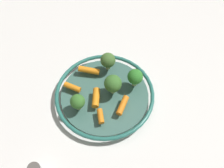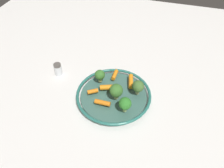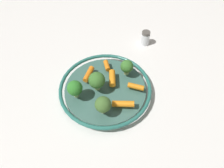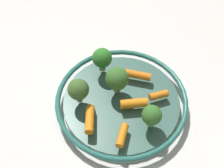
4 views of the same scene
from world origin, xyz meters
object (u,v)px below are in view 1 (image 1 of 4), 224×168
(serving_bowl, at_px, (105,96))
(broccoli_floret_small, at_px, (135,77))
(baby_carrot_back, at_px, (89,70))
(baby_carrot_right, at_px, (101,116))
(baby_carrot_left, at_px, (72,87))
(broccoli_floret_mid, at_px, (108,60))
(broccoli_floret_large, at_px, (113,84))
(baby_carrot_near_rim, at_px, (96,98))
(broccoli_floret_edge, at_px, (78,102))
(baby_carrot_center, at_px, (123,105))

(serving_bowl, relative_size, broccoli_floret_small, 4.75)
(baby_carrot_back, distance_m, baby_carrot_right, 0.17)
(serving_bowl, height_order, baby_carrot_left, baby_carrot_left)
(serving_bowl, xyz_separation_m, broccoli_floret_mid, (0.03, -0.10, 0.06))
(baby_carrot_left, bearing_deg, broccoli_floret_large, -161.98)
(baby_carrot_back, height_order, baby_carrot_left, baby_carrot_back)
(baby_carrot_right, xyz_separation_m, broccoli_floret_mid, (0.05, -0.18, 0.03))
(baby_carrot_left, distance_m, baby_carrot_near_rim, 0.09)
(serving_bowl, relative_size, broccoli_floret_edge, 5.36)
(baby_carrot_left, distance_m, baby_carrot_right, 0.14)
(baby_carrot_back, xyz_separation_m, baby_carrot_right, (-0.10, 0.14, -0.00))
(broccoli_floret_edge, bearing_deg, broccoli_floret_small, -131.90)
(baby_carrot_right, height_order, broccoli_floret_mid, broccoli_floret_mid)
(baby_carrot_left, height_order, broccoli_floret_edge, broccoli_floret_edge)
(baby_carrot_back, bearing_deg, baby_carrot_near_rim, 126.14)
(baby_carrot_center, relative_size, broccoli_floret_edge, 1.07)
(broccoli_floret_large, bearing_deg, baby_carrot_left, 18.02)
(broccoli_floret_large, bearing_deg, baby_carrot_center, 139.04)
(broccoli_floret_edge, bearing_deg, broccoli_floret_large, -128.46)
(baby_carrot_near_rim, distance_m, broccoli_floret_small, 0.14)
(broccoli_floret_edge, relative_size, broccoli_floret_mid, 0.90)
(broccoli_floret_large, bearing_deg, broccoli_floret_small, -137.50)
(serving_bowl, relative_size, baby_carrot_left, 5.83)
(baby_carrot_center, bearing_deg, broccoli_floret_small, -93.67)
(serving_bowl, height_order, baby_carrot_center, baby_carrot_center)
(baby_carrot_near_rim, height_order, broccoli_floret_small, broccoli_floret_small)
(baby_carrot_left, height_order, broccoli_floret_small, broccoli_floret_small)
(baby_carrot_center, relative_size, broccoli_floret_large, 0.90)
(serving_bowl, bearing_deg, baby_carrot_left, 13.00)
(broccoli_floret_edge, bearing_deg, baby_carrot_right, 175.02)
(baby_carrot_center, xyz_separation_m, baby_carrot_back, (0.15, -0.08, 0.00))
(baby_carrot_back, height_order, baby_carrot_near_rim, baby_carrot_back)
(broccoli_floret_large, relative_size, broccoli_floret_mid, 1.07)
(baby_carrot_back, relative_size, broccoli_floret_large, 0.98)
(baby_carrot_center, xyz_separation_m, broccoli_floret_small, (-0.01, -0.09, 0.03))
(baby_carrot_back, distance_m, broccoli_floret_mid, 0.07)
(serving_bowl, height_order, broccoli_floret_small, broccoli_floret_small)
(baby_carrot_near_rim, distance_m, broccoli_floret_large, 0.07)
(baby_carrot_left, relative_size, broccoli_floret_mid, 0.82)
(baby_carrot_left, distance_m, broccoli_floret_large, 0.13)
(broccoli_floret_mid, bearing_deg, broccoli_floret_small, 164.44)
(serving_bowl, distance_m, broccoli_floret_edge, 0.11)
(broccoli_floret_small, distance_m, broccoli_floret_mid, 0.11)
(serving_bowl, relative_size, baby_carrot_center, 4.99)
(baby_carrot_center, height_order, baby_carrot_right, baby_carrot_center)
(baby_carrot_near_rim, xyz_separation_m, broccoli_floret_small, (-0.09, -0.10, 0.03))
(serving_bowl, distance_m, baby_carrot_right, 0.09)
(baby_carrot_left, height_order, baby_carrot_right, same)
(serving_bowl, relative_size, broccoli_floret_mid, 4.79)
(broccoli_floret_large, bearing_deg, baby_carrot_right, 90.51)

